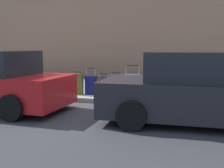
{
  "coord_description": "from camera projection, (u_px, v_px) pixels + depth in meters",
  "views": [
    {
      "loc": [
        -2.67,
        7.87,
        1.73
      ],
      "look_at": [
        -0.58,
        0.23,
        0.65
      ],
      "focal_mm": 44.24,
      "sensor_mm": 36.0,
      "label": 1
    }
  ],
  "objects": [
    {
      "name": "suitcase_black_2",
      "position": [
        165.0,
        88.0,
        8.49
      ],
      "size": [
        0.51,
        0.3,
        0.92
      ],
      "color": "black",
      "rests_on": "sidewalk_curb"
    },
    {
      "name": "parked_car_charcoal_0",
      "position": [
        198.0,
        90.0,
        6.19
      ],
      "size": [
        4.33,
        2.18,
        1.62
      ],
      "color": "black",
      "rests_on": "ground_plane"
    },
    {
      "name": "fire_hydrant",
      "position": [
        57.0,
        82.0,
        9.41
      ],
      "size": [
        0.39,
        0.21,
        0.71
      ],
      "color": "red",
      "rests_on": "sidewalk_curb"
    },
    {
      "name": "suitcase_red_5",
      "position": [
        116.0,
        89.0,
        8.82
      ],
      "size": [
        0.39,
        0.23,
        0.78
      ],
      "color": "red",
      "rests_on": "sidewalk_curb"
    },
    {
      "name": "suitcase_teal_3",
      "position": [
        148.0,
        88.0,
        8.59
      ],
      "size": [
        0.39,
        0.21,
        0.68
      ],
      "color": "#0F606B",
      "rests_on": "sidewalk_curb"
    },
    {
      "name": "suitcase_maroon_6",
      "position": [
        104.0,
        87.0,
        9.06
      ],
      "size": [
        0.37,
        0.23,
        0.72
      ],
      "color": "maroon",
      "rests_on": "sidewalk_curb"
    },
    {
      "name": "suitcase_navy_7",
      "position": [
        91.0,
        85.0,
        9.17
      ],
      "size": [
        0.38,
        0.23,
        0.9
      ],
      "color": "navy",
      "rests_on": "sidewalk_curb"
    },
    {
      "name": "suitcase_silver_4",
      "position": [
        132.0,
        85.0,
        8.75
      ],
      "size": [
        0.5,
        0.19,
        1.02
      ],
      "color": "#9EA0A8",
      "rests_on": "sidewalk_curb"
    },
    {
      "name": "suitcase_olive_8",
      "position": [
        77.0,
        84.0,
        9.2
      ],
      "size": [
        0.4,
        0.25,
        0.77
      ],
      "color": "#59601E",
      "rests_on": "sidewalk_curb"
    },
    {
      "name": "bollard_post",
      "position": [
        36.0,
        83.0,
        9.46
      ],
      "size": [
        0.14,
        0.14,
        0.66
      ],
      "primitive_type": "cylinder",
      "color": "brown",
      "rests_on": "sidewalk_curb"
    },
    {
      "name": "sidewalk_curb",
      "position": [
        116.0,
        89.0,
        10.83
      ],
      "size": [
        18.0,
        5.0,
        0.14
      ],
      "primitive_type": "cube",
      "color": "gray",
      "rests_on": "ground_plane"
    },
    {
      "name": "suitcase_olive_1",
      "position": [
        184.0,
        88.0,
        8.28
      ],
      "size": [
        0.46,
        0.24,
        1.02
      ],
      "color": "#59601E",
      "rests_on": "sidewalk_curb"
    },
    {
      "name": "ground_plane",
      "position": [
        96.0,
        103.0,
        8.45
      ],
      "size": [
        40.0,
        40.0,
        0.0
      ],
      "primitive_type": "plane",
      "color": "#333335"
    },
    {
      "name": "suitcase_navy_0",
      "position": [
        202.0,
        90.0,
        8.16
      ],
      "size": [
        0.42,
        0.24,
        0.92
      ],
      "color": "navy",
      "rests_on": "sidewalk_curb"
    }
  ]
}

